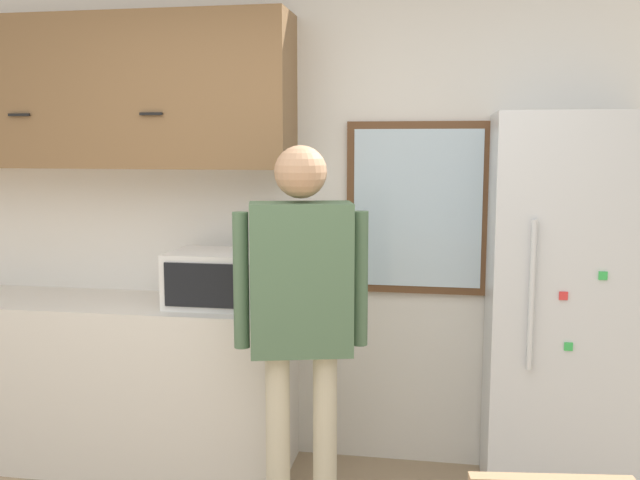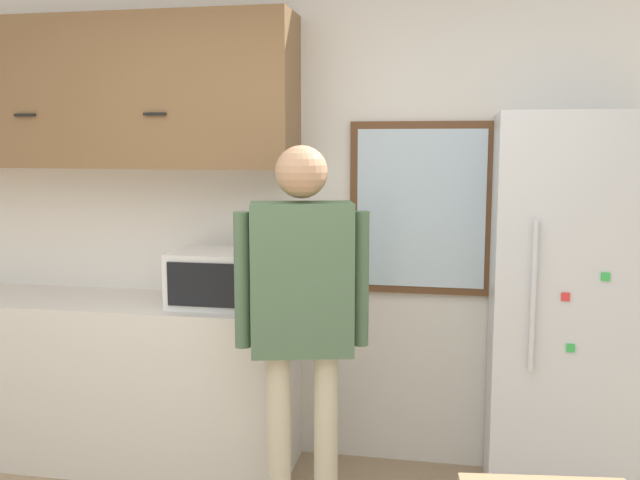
# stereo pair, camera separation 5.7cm
# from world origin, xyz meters

# --- Properties ---
(back_wall) EXTENTS (6.00, 0.06, 2.70)m
(back_wall) POSITION_xyz_m (0.00, 2.11, 1.35)
(back_wall) COLOR white
(back_wall) RESTS_ON ground_plane
(counter) EXTENTS (2.08, 0.58, 0.91)m
(counter) POSITION_xyz_m (-1.16, 1.79, 0.46)
(counter) COLOR silver
(counter) RESTS_ON ground_plane
(upper_cabinets) EXTENTS (2.08, 0.38, 0.80)m
(upper_cabinets) POSITION_xyz_m (-1.16, 1.90, 2.02)
(upper_cabinets) COLOR olive
(microwave) EXTENTS (0.53, 0.39, 0.29)m
(microwave) POSITION_xyz_m (-0.47, 1.79, 1.05)
(microwave) COLOR white
(microwave) RESTS_ON counter
(person) EXTENTS (0.58, 0.33, 1.75)m
(person) POSITION_xyz_m (0.06, 1.32, 1.07)
(person) COLOR beige
(person) RESTS_ON ground_plane
(refrigerator) EXTENTS (0.71, 0.66, 1.89)m
(refrigerator) POSITION_xyz_m (1.25, 1.75, 0.95)
(refrigerator) COLOR silver
(refrigerator) RESTS_ON ground_plane
(window) EXTENTS (0.75, 0.05, 0.91)m
(window) POSITION_xyz_m (0.53, 2.07, 1.41)
(window) COLOR brown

